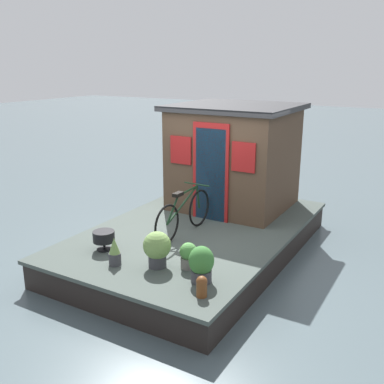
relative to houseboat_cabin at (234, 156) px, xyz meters
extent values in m
plane|color=#4C5B60|center=(-1.46, 0.00, -1.51)|extent=(60.00, 60.00, 0.00)
cube|color=#424C47|center=(-1.46, 0.00, -1.06)|extent=(5.13, 3.21, 0.06)
cube|color=black|center=(-1.46, 0.00, -1.30)|extent=(5.03, 3.15, 0.42)
cube|color=#4C3828|center=(0.01, 0.00, -0.06)|extent=(1.95, 2.11, 1.94)
cube|color=#28282B|center=(0.01, 0.00, 0.96)|extent=(2.15, 2.31, 0.10)
cube|color=#19334C|center=(-0.99, 0.00, -0.18)|extent=(0.04, 0.60, 1.70)
cube|color=maroon|center=(-0.99, 0.00, -0.13)|extent=(0.03, 0.72, 1.80)
cube|color=maroon|center=(-0.99, -0.63, 0.22)|extent=(0.03, 0.44, 0.52)
cube|color=maroon|center=(-0.99, 0.63, 0.22)|extent=(0.03, 0.44, 0.52)
torus|color=black|center=(-1.37, 0.02, -0.70)|extent=(0.67, 0.05, 0.66)
torus|color=black|center=(-2.37, 0.04, -0.70)|extent=(0.67, 0.05, 0.66)
cylinder|color=black|center=(-1.91, 0.03, -0.49)|extent=(0.94, 0.06, 0.46)
cylinder|color=black|center=(-1.75, 0.03, -0.29)|extent=(0.60, 0.05, 0.06)
cylinder|color=black|center=(-2.21, 0.04, -0.50)|extent=(0.35, 0.04, 0.42)
cylinder|color=black|center=(-1.41, 0.02, -0.49)|extent=(0.12, 0.04, 0.43)
cube|color=black|center=(-2.05, 0.03, -0.27)|extent=(0.20, 0.10, 0.06)
cylinder|color=black|center=(-1.45, 0.02, -0.24)|extent=(0.04, 0.50, 0.02)
cylinder|color=#38383D|center=(-3.40, 0.27, -0.94)|extent=(0.18, 0.18, 0.18)
cone|color=#70934C|center=(-3.40, 0.27, -0.73)|extent=(0.16, 0.16, 0.24)
cylinder|color=slate|center=(-2.94, -0.69, -0.95)|extent=(0.22, 0.22, 0.16)
sphere|color=#4C8942|center=(-2.94, -0.69, -0.78)|extent=(0.25, 0.25, 0.25)
cylinder|color=#38383D|center=(-3.21, -1.06, -0.95)|extent=(0.28, 0.28, 0.17)
ellipsoid|color=#387533|center=(-3.21, -1.06, -0.73)|extent=(0.34, 0.34, 0.39)
cylinder|color=#38383D|center=(-3.14, -0.29, -0.94)|extent=(0.26, 0.26, 0.19)
sphere|color=#70934C|center=(-3.14, -0.29, -0.70)|extent=(0.40, 0.40, 0.40)
cylinder|color=black|center=(-3.06, 0.76, -0.81)|extent=(0.34, 0.34, 0.17)
cylinder|color=black|center=(-3.06, 0.76, -0.96)|extent=(0.04, 0.04, 0.14)
cylinder|color=black|center=(-3.06, 0.76, -1.02)|extent=(0.24, 0.24, 0.02)
cylinder|color=brown|center=(-3.56, -1.25, -0.93)|extent=(0.14, 0.14, 0.20)
sphere|color=brown|center=(-3.56, -1.25, -0.83)|extent=(0.14, 0.14, 0.14)
camera|label=1|loc=(-7.90, -3.66, 1.78)|focal=41.55mm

